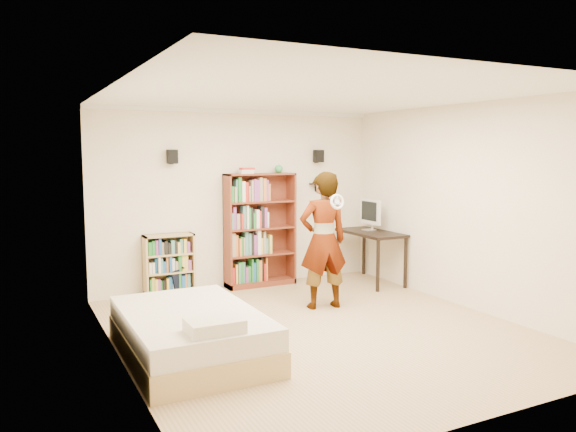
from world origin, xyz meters
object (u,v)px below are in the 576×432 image
Objects in this scene: computer_desk at (370,257)px; daybed at (191,328)px; tall_bookshelf at (260,230)px; low_bookshelf at (169,265)px; person at (323,240)px.

computer_desk reaches higher than daybed.
low_bookshelf is at bearing 178.93° from tall_bookshelf.
daybed is (-0.45, -2.50, -0.15)m from low_bookshelf.
person reaches higher than computer_desk.
daybed is 2.39m from person.
tall_bookshelf is at bearing 159.98° from computer_desk.
tall_bookshelf is 1.81m from computer_desk.
low_bookshelf is at bearing 168.47° from computer_desk.
computer_desk is 0.61× the size of daybed.
computer_desk is at bearing -20.02° from tall_bookshelf.
low_bookshelf is (-1.43, 0.03, -0.42)m from tall_bookshelf.
low_bookshelf is at bearing -35.64° from person.
low_bookshelf is 0.45× the size of daybed.
person reaches higher than daybed.
tall_bookshelf reaches higher than low_bookshelf.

